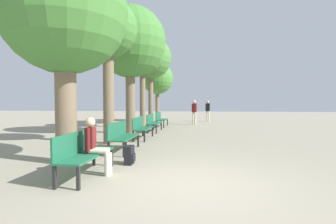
{
  "coord_description": "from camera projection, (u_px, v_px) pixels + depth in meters",
  "views": [
    {
      "loc": [
        0.19,
        -4.97,
        1.58
      ],
      "look_at": [
        -0.93,
        4.39,
        1.23
      ],
      "focal_mm": 28.0,
      "sensor_mm": 36.0,
      "label": 1
    }
  ],
  "objects": [
    {
      "name": "ground_plane",
      "position": [
        189.0,
        185.0,
        5.01
      ],
      "size": [
        80.0,
        80.0,
        0.0
      ],
      "primitive_type": "plane",
      "color": "gray"
    },
    {
      "name": "bench_row_0",
      "position": [
        82.0,
        151.0,
        5.6
      ],
      "size": [
        0.54,
        1.88,
        0.94
      ],
      "color": "#1E6042",
      "rests_on": "ground_plane"
    },
    {
      "name": "bench_row_1",
      "position": [
        122.0,
        134.0,
        8.43
      ],
      "size": [
        0.54,
        1.88,
        0.94
      ],
      "color": "#1E6042",
      "rests_on": "ground_plane"
    },
    {
      "name": "bench_row_2",
      "position": [
        141.0,
        126.0,
        11.26
      ],
      "size": [
        0.54,
        1.88,
        0.94
      ],
      "color": "#1E6042",
      "rests_on": "ground_plane"
    },
    {
      "name": "bench_row_3",
      "position": [
        153.0,
        121.0,
        14.09
      ],
      "size": [
        0.54,
        1.88,
        0.94
      ],
      "color": "#1E6042",
      "rests_on": "ground_plane"
    },
    {
      "name": "bench_row_4",
      "position": [
        161.0,
        118.0,
        16.92
      ],
      "size": [
        0.54,
        1.88,
        0.94
      ],
      "color": "#1E6042",
      "rests_on": "ground_plane"
    },
    {
      "name": "tree_row_0",
      "position": [
        65.0,
        13.0,
        6.68
      ],
      "size": [
        3.23,
        3.23,
        5.54
      ],
      "color": "#7A664C",
      "rests_on": "ground_plane"
    },
    {
      "name": "tree_row_1",
      "position": [
        108.0,
        31.0,
        9.86
      ],
      "size": [
        2.23,
        2.23,
        5.5
      ],
      "color": "#7A664C",
      "rests_on": "ground_plane"
    },
    {
      "name": "tree_row_2",
      "position": [
        130.0,
        43.0,
        13.01
      ],
      "size": [
        3.56,
        3.56,
        6.37
      ],
      "color": "#7A664C",
      "rests_on": "ground_plane"
    },
    {
      "name": "tree_row_3",
      "position": [
        142.0,
        54.0,
        15.83
      ],
      "size": [
        2.59,
        2.59,
        5.85
      ],
      "color": "#7A664C",
      "rests_on": "ground_plane"
    },
    {
      "name": "tree_row_4",
      "position": [
        151.0,
        59.0,
        18.5
      ],
      "size": [
        2.94,
        2.94,
        6.19
      ],
      "color": "#7A664C",
      "rests_on": "ground_plane"
    },
    {
      "name": "tree_row_5",
      "position": [
        157.0,
        79.0,
        21.46
      ],
      "size": [
        2.58,
        2.58,
        4.82
      ],
      "color": "#7A664C",
      "rests_on": "ground_plane"
    },
    {
      "name": "person_seated",
      "position": [
        96.0,
        144.0,
        5.68
      ],
      "size": [
        0.56,
        0.32,
        1.26
      ],
      "color": "beige",
      "rests_on": "ground_plane"
    },
    {
      "name": "backpack",
      "position": [
        130.0,
        155.0,
        6.68
      ],
      "size": [
        0.22,
        0.37,
        0.47
      ],
      "color": "black",
      "rests_on": "ground_plane"
    },
    {
      "name": "pedestrian_near",
      "position": [
        194.0,
        111.0,
        18.36
      ],
      "size": [
        0.35,
        0.28,
        1.74
      ],
      "color": "beige",
      "rests_on": "ground_plane"
    },
    {
      "name": "pedestrian_mid",
      "position": [
        208.0,
        110.0,
        20.94
      ],
      "size": [
        0.35,
        0.24,
        1.72
      ],
      "color": "beige",
      "rests_on": "ground_plane"
    }
  ]
}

